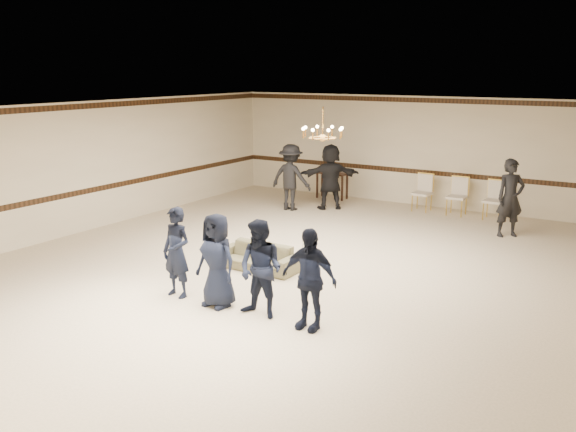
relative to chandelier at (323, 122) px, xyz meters
The scene contains 16 objects.
room 1.62m from the chandelier, 90.00° to the right, with size 12.01×14.01×3.21m.
chair_rail 6.27m from the chandelier, 90.00° to the left, with size 12.00×0.02×0.14m, color #351F10.
crown_molding 5.99m from the chandelier, 90.00° to the left, with size 12.00×0.02×0.14m, color #351F10.
chandelier is the anchor object (origin of this frame).
boy_a 4.26m from the chandelier, 104.45° to the right, with size 0.59×0.39×1.62m, color black.
boy_b 4.16m from the chandelier, 90.50° to the right, with size 0.79×0.52×1.62m, color black.
boy_c 4.25m from the chandelier, 76.49° to the right, with size 0.79×0.62×1.62m, color black.
boy_d 4.52m from the chandelier, 63.93° to the right, with size 0.95×0.40×1.62m, color black.
settee 3.13m from the chandelier, 110.51° to the right, with size 1.74×0.68×0.51m, color brown.
adult_left 4.87m from the chandelier, 130.16° to the left, with size 1.22×0.70×1.89m, color black.
adult_mid 4.96m from the chandelier, 115.72° to the left, with size 1.75×0.56×1.89m, color black.
adult_right 5.22m from the chandelier, 50.04° to the left, with size 0.69×0.45×1.89m, color black.
banquet_chair_left 5.77m from the chandelier, 85.95° to the left, with size 0.50×0.50×1.04m, color beige, non-canonical shape.
banquet_chair_mid 5.92m from the chandelier, 75.37° to the left, with size 0.50×0.50×1.04m, color beige, non-canonical shape.
banquet_chair_right 6.23m from the chandelier, 65.71° to the left, with size 0.50×0.50×1.04m, color beige, non-canonical shape.
console_table 6.54m from the chandelier, 115.71° to the left, with size 0.99×0.42×0.83m, color black.
Camera 1 is at (6.32, -10.56, 3.98)m, focal length 38.98 mm.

